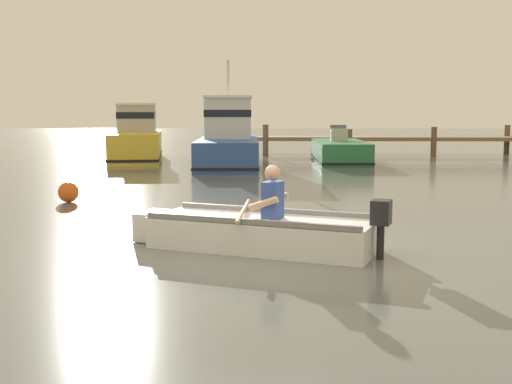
{
  "coord_description": "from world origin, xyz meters",
  "views": [
    {
      "loc": [
        0.48,
        -8.25,
        1.94
      ],
      "look_at": [
        0.15,
        2.56,
        0.55
      ],
      "focal_mm": 44.99,
      "sensor_mm": 36.0,
      "label": 1
    }
  ],
  "objects_px": {
    "moored_boat_green": "(340,152)",
    "moored_boat_yellow": "(137,139)",
    "moored_boat_blue": "(228,140)",
    "rowboat_with_person": "(258,231)",
    "mooring_buoy": "(68,192)"
  },
  "relations": [
    {
      "from": "moored_boat_blue",
      "to": "mooring_buoy",
      "type": "relative_size",
      "value": 15.82
    },
    {
      "from": "moored_boat_yellow",
      "to": "moored_boat_green",
      "type": "xyz_separation_m",
      "value": [
        7.77,
        -0.95,
        -0.45
      ]
    },
    {
      "from": "moored_boat_yellow",
      "to": "moored_boat_blue",
      "type": "bearing_deg",
      "value": -30.3
    },
    {
      "from": "moored_boat_blue",
      "to": "moored_boat_green",
      "type": "bearing_deg",
      "value": 16.81
    },
    {
      "from": "rowboat_with_person",
      "to": "moored_boat_yellow",
      "type": "relative_size",
      "value": 0.59
    },
    {
      "from": "rowboat_with_person",
      "to": "mooring_buoy",
      "type": "relative_size",
      "value": 8.41
    },
    {
      "from": "moored_boat_yellow",
      "to": "mooring_buoy",
      "type": "relative_size",
      "value": 14.15
    },
    {
      "from": "moored_boat_blue",
      "to": "mooring_buoy",
      "type": "distance_m",
      "value": 9.77
    },
    {
      "from": "rowboat_with_person",
      "to": "moored_boat_blue",
      "type": "relative_size",
      "value": 0.53
    },
    {
      "from": "moored_boat_blue",
      "to": "moored_boat_yellow",
      "type": "bearing_deg",
      "value": 149.7
    },
    {
      "from": "moored_boat_blue",
      "to": "moored_boat_green",
      "type": "xyz_separation_m",
      "value": [
        4.05,
        1.22,
        -0.51
      ]
    },
    {
      "from": "moored_boat_green",
      "to": "moored_boat_yellow",
      "type": "bearing_deg",
      "value": 173.01
    },
    {
      "from": "rowboat_with_person",
      "to": "moored_boat_green",
      "type": "height_order",
      "value": "moored_boat_green"
    },
    {
      "from": "moored_boat_yellow",
      "to": "moored_boat_blue",
      "type": "relative_size",
      "value": 0.89
    },
    {
      "from": "rowboat_with_person",
      "to": "moored_boat_blue",
      "type": "height_order",
      "value": "moored_boat_blue"
    }
  ]
}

